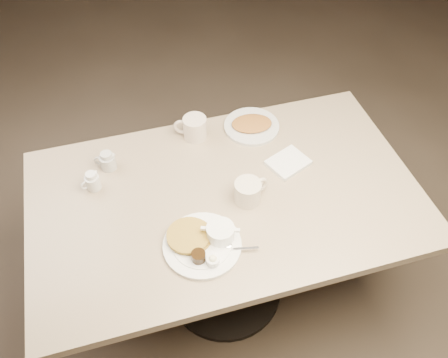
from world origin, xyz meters
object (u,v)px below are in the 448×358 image
object	(u,v)px
diner_table	(225,221)
hash_plate	(252,125)
creamer_left	(92,181)
creamer_right	(107,161)
main_plate	(204,241)
coffee_mug_near	(249,191)
coffee_mug_far	(194,128)

from	to	relation	value
diner_table	hash_plate	world-z (taller)	hash_plate
creamer_left	hash_plate	bearing A→B (deg)	12.73
creamer_left	creamer_right	size ratio (longest dim) A/B	0.90
main_plate	creamer_right	bearing A→B (deg)	120.80
coffee_mug_near	creamer_right	bearing A→B (deg)	147.49
diner_table	main_plate	bearing A→B (deg)	-124.61
coffee_mug_near	hash_plate	xyz separation A→B (m)	(0.14, 0.38, -0.03)
coffee_mug_near	creamer_left	size ratio (longest dim) A/B	1.90
coffee_mug_far	hash_plate	world-z (taller)	coffee_mug_far
coffee_mug_near	creamer_left	distance (m)	0.60
main_plate	hash_plate	bearing A→B (deg)	56.44
diner_table	coffee_mug_near	distance (m)	0.23
diner_table	creamer_right	xyz separation A→B (m)	(-0.42, 0.27, 0.21)
diner_table	creamer_left	size ratio (longest dim) A/B	18.31
diner_table	coffee_mug_far	bearing A→B (deg)	96.07
creamer_right	coffee_mug_far	bearing A→B (deg)	12.10
coffee_mug_far	creamer_left	distance (m)	0.48
coffee_mug_far	main_plate	bearing A→B (deg)	-100.23
creamer_right	creamer_left	bearing A→B (deg)	-126.49
coffee_mug_far	creamer_right	size ratio (longest dim) A/B	1.69
creamer_right	hash_plate	distance (m)	0.64
creamer_left	creamer_right	world-z (taller)	same
coffee_mug_far	creamer_right	xyz separation A→B (m)	(-0.38, -0.08, -0.01)
coffee_mug_near	coffee_mug_far	world-z (taller)	coffee_mug_far
diner_table	hash_plate	xyz separation A→B (m)	(0.22, 0.34, 0.18)
coffee_mug_near	creamer_right	size ratio (longest dim) A/B	1.70
coffee_mug_near	hash_plate	distance (m)	0.41
coffee_mug_near	creamer_right	world-z (taller)	coffee_mug_near
creamer_left	coffee_mug_near	bearing A→B (deg)	-21.51
diner_table	creamer_left	world-z (taller)	creamer_left
hash_plate	coffee_mug_near	bearing A→B (deg)	-110.18
creamer_left	main_plate	bearing A→B (deg)	-47.18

